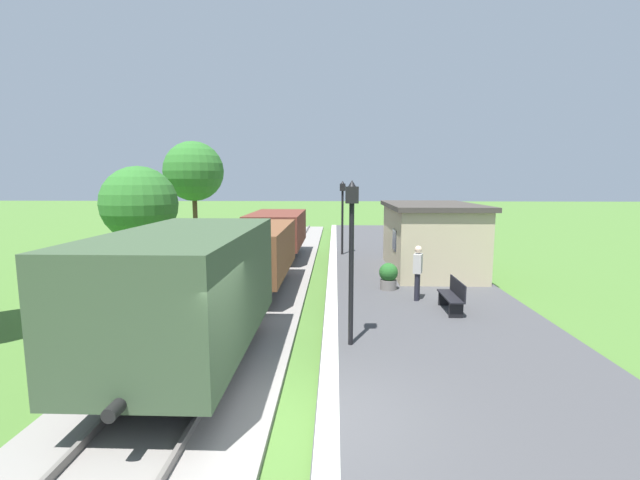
{
  "coord_description": "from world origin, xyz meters",
  "views": [
    {
      "loc": [
        0.5,
        -6.38,
        3.92
      ],
      "look_at": [
        -0.06,
        9.42,
        1.77
      ],
      "focal_mm": 24.28,
      "sensor_mm": 36.0,
      "label": 1
    }
  ],
  "objects_px": {
    "station_hut": "(430,237)",
    "lamp_post_far": "(342,204)",
    "freight_train": "(249,254)",
    "tree_trackside_far": "(139,204)",
    "tree_field_left": "(194,172)",
    "person_waiting": "(418,271)",
    "lamp_post_near": "(352,233)",
    "bench_near_hut": "(453,295)",
    "potted_planter": "(388,276)"
  },
  "relations": [
    {
      "from": "potted_planter",
      "to": "tree_trackside_far",
      "type": "height_order",
      "value": "tree_trackside_far"
    },
    {
      "from": "lamp_post_near",
      "to": "lamp_post_far",
      "type": "relative_size",
      "value": 1.0
    },
    {
      "from": "tree_trackside_far",
      "to": "tree_field_left",
      "type": "xyz_separation_m",
      "value": [
        -0.27,
        7.94,
        1.52
      ]
    },
    {
      "from": "bench_near_hut",
      "to": "tree_field_left",
      "type": "xyz_separation_m",
      "value": [
        -11.79,
        13.67,
        3.78
      ]
    },
    {
      "from": "tree_trackside_far",
      "to": "lamp_post_near",
      "type": "bearing_deg",
      "value": -44.4
    },
    {
      "from": "tree_field_left",
      "to": "tree_trackside_far",
      "type": "bearing_deg",
      "value": -88.08
    },
    {
      "from": "freight_train",
      "to": "tree_field_left",
      "type": "xyz_separation_m",
      "value": [
        -5.54,
        11.5,
        2.99
      ]
    },
    {
      "from": "freight_train",
      "to": "station_hut",
      "type": "distance_m",
      "value": 7.66
    },
    {
      "from": "lamp_post_near",
      "to": "potted_planter",
      "type": "bearing_deg",
      "value": 73.96
    },
    {
      "from": "tree_trackside_far",
      "to": "tree_field_left",
      "type": "bearing_deg",
      "value": 91.92
    },
    {
      "from": "bench_near_hut",
      "to": "lamp_post_near",
      "type": "relative_size",
      "value": 0.41
    },
    {
      "from": "station_hut",
      "to": "tree_field_left",
      "type": "distance_m",
      "value": 14.97
    },
    {
      "from": "station_hut",
      "to": "person_waiting",
      "type": "bearing_deg",
      "value": -106.51
    },
    {
      "from": "lamp_post_near",
      "to": "tree_trackside_far",
      "type": "relative_size",
      "value": 0.81
    },
    {
      "from": "potted_planter",
      "to": "lamp_post_far",
      "type": "relative_size",
      "value": 0.25
    },
    {
      "from": "person_waiting",
      "to": "potted_planter",
      "type": "relative_size",
      "value": 1.87
    },
    {
      "from": "person_waiting",
      "to": "lamp_post_near",
      "type": "bearing_deg",
      "value": 78.43
    },
    {
      "from": "person_waiting",
      "to": "tree_field_left",
      "type": "bearing_deg",
      "value": -30.11
    },
    {
      "from": "lamp_post_far",
      "to": "potted_planter",
      "type": "bearing_deg",
      "value": -78.35
    },
    {
      "from": "station_hut",
      "to": "potted_planter",
      "type": "height_order",
      "value": "station_hut"
    },
    {
      "from": "potted_planter",
      "to": "freight_train",
      "type": "bearing_deg",
      "value": -176.26
    },
    {
      "from": "lamp_post_near",
      "to": "lamp_post_far",
      "type": "height_order",
      "value": "same"
    },
    {
      "from": "station_hut",
      "to": "potted_planter",
      "type": "relative_size",
      "value": 6.33
    },
    {
      "from": "tree_field_left",
      "to": "lamp_post_near",
      "type": "bearing_deg",
      "value": -61.63
    },
    {
      "from": "station_hut",
      "to": "potted_planter",
      "type": "distance_m",
      "value": 3.93
    },
    {
      "from": "person_waiting",
      "to": "lamp_post_near",
      "type": "relative_size",
      "value": 0.46
    },
    {
      "from": "person_waiting",
      "to": "tree_field_left",
      "type": "distance_m",
      "value": 16.98
    },
    {
      "from": "station_hut",
      "to": "lamp_post_near",
      "type": "bearing_deg",
      "value": -113.07
    },
    {
      "from": "station_hut",
      "to": "tree_trackside_far",
      "type": "relative_size",
      "value": 1.27
    },
    {
      "from": "potted_planter",
      "to": "tree_trackside_far",
      "type": "xyz_separation_m",
      "value": [
        -10.0,
        3.26,
        2.26
      ]
    },
    {
      "from": "freight_train",
      "to": "station_hut",
      "type": "bearing_deg",
      "value": 27.35
    },
    {
      "from": "tree_field_left",
      "to": "person_waiting",
      "type": "bearing_deg",
      "value": -48.68
    },
    {
      "from": "tree_trackside_far",
      "to": "tree_field_left",
      "type": "relative_size",
      "value": 0.73
    },
    {
      "from": "freight_train",
      "to": "tree_field_left",
      "type": "relative_size",
      "value": 3.09
    },
    {
      "from": "bench_near_hut",
      "to": "potted_planter",
      "type": "height_order",
      "value": "potted_planter"
    },
    {
      "from": "potted_planter",
      "to": "tree_field_left",
      "type": "relative_size",
      "value": 0.15
    },
    {
      "from": "freight_train",
      "to": "tree_trackside_far",
      "type": "relative_size",
      "value": 4.26
    },
    {
      "from": "freight_train",
      "to": "person_waiting",
      "type": "xyz_separation_m",
      "value": [
        5.46,
        -1.0,
        -0.32
      ]
    },
    {
      "from": "station_hut",
      "to": "lamp_post_near",
      "type": "relative_size",
      "value": 1.57
    },
    {
      "from": "freight_train",
      "to": "station_hut",
      "type": "relative_size",
      "value": 3.34
    },
    {
      "from": "lamp_post_near",
      "to": "freight_train",
      "type": "bearing_deg",
      "value": 124.24
    },
    {
      "from": "lamp_post_far",
      "to": "tree_trackside_far",
      "type": "height_order",
      "value": "tree_trackside_far"
    },
    {
      "from": "lamp_post_near",
      "to": "tree_trackside_far",
      "type": "height_order",
      "value": "tree_trackside_far"
    },
    {
      "from": "station_hut",
      "to": "tree_field_left",
      "type": "height_order",
      "value": "tree_field_left"
    },
    {
      "from": "station_hut",
      "to": "lamp_post_far",
      "type": "distance_m",
      "value": 5.39
    },
    {
      "from": "station_hut",
      "to": "bench_near_hut",
      "type": "distance_m",
      "value": 5.79
    },
    {
      "from": "lamp_post_far",
      "to": "tree_trackside_far",
      "type": "relative_size",
      "value": 0.81
    },
    {
      "from": "freight_train",
      "to": "station_hut",
      "type": "height_order",
      "value": "station_hut"
    },
    {
      "from": "station_hut",
      "to": "lamp_post_near",
      "type": "xyz_separation_m",
      "value": [
        -3.54,
        -8.31,
        1.15
      ]
    },
    {
      "from": "person_waiting",
      "to": "tree_field_left",
      "type": "height_order",
      "value": "tree_field_left"
    }
  ]
}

